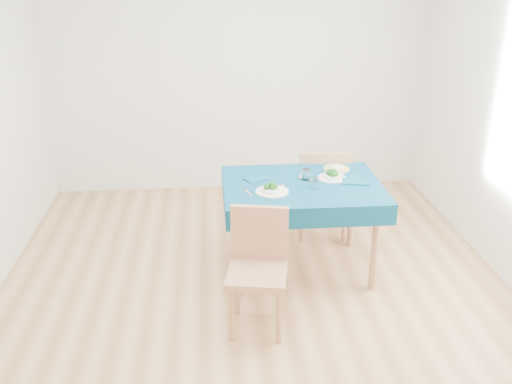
{
  "coord_description": "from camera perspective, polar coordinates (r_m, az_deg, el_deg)",
  "views": [
    {
      "loc": [
        -0.32,
        -3.76,
        2.4
      ],
      "look_at": [
        0.0,
        0.0,
        0.85
      ],
      "focal_mm": 40.0,
      "sensor_mm": 36.0,
      "label": 1
    }
  ],
  "objects": [
    {
      "name": "bowl_far",
      "position": [
        4.61,
        7.64,
        1.73
      ],
      "size": [
        0.23,
        0.23,
        0.07
      ],
      "primitive_type": null,
      "color": "white",
      "rests_on": "table"
    },
    {
      "name": "side_plate",
      "position": [
        4.83,
        8.04,
        2.32
      ],
      "size": [
        0.22,
        0.22,
        0.01
      ],
      "primitive_type": "cylinder",
      "color": "#A9C35F",
      "rests_on": "table"
    },
    {
      "name": "bowl_near",
      "position": [
        4.3,
        1.62,
        0.43
      ],
      "size": [
        0.25,
        0.25,
        0.08
      ],
      "primitive_type": null,
      "color": "white",
      "rests_on": "table"
    },
    {
      "name": "room_shell",
      "position": [
        3.91,
        0.0,
        6.75
      ],
      "size": [
        4.02,
        4.52,
        2.73
      ],
      "color": "#9C6F41",
      "rests_on": "ground"
    },
    {
      "name": "knife_near",
      "position": [
        4.37,
        2.89,
        0.28
      ],
      "size": [
        0.02,
        0.23,
        0.0
      ],
      "primitive_type": "cube",
      "rotation": [
        0.0,
        0.0,
        0.02
      ],
      "color": "silver",
      "rests_on": "table"
    },
    {
      "name": "chair_far",
      "position": [
        5.23,
        6.67,
        1.83
      ],
      "size": [
        0.51,
        0.55,
        1.16
      ],
      "primitive_type": "cube",
      "rotation": [
        0.0,
        0.0,
        3.06
      ],
      "color": "#A4714D",
      "rests_on": "ground"
    },
    {
      "name": "knife_far",
      "position": [
        4.65,
        10.41,
        1.29
      ],
      "size": [
        0.07,
        0.19,
        0.0
      ],
      "primitive_type": "cube",
      "rotation": [
        0.0,
        0.0,
        0.28
      ],
      "color": "silver",
      "rests_on": "table"
    },
    {
      "name": "tumbler_side",
      "position": [
        4.39,
        5.76,
        0.86
      ],
      "size": [
        0.07,
        0.07,
        0.08
      ],
      "primitive_type": "cylinder",
      "color": "white",
      "rests_on": "table"
    },
    {
      "name": "tumbler_center",
      "position": [
        4.56,
        5.03,
        1.77
      ],
      "size": [
        0.07,
        0.07,
        0.09
      ],
      "primitive_type": "cylinder",
      "color": "white",
      "rests_on": "table"
    },
    {
      "name": "chair_near",
      "position": [
        3.84,
        0.1,
        -7.36
      ],
      "size": [
        0.47,
        0.5,
        0.99
      ],
      "primitive_type": "cube",
      "rotation": [
        0.0,
        0.0,
        -0.18
      ],
      "color": "#A4714D",
      "rests_on": "ground"
    },
    {
      "name": "napkin_far",
      "position": [
        4.57,
        9.93,
        1.03
      ],
      "size": [
        0.23,
        0.18,
        0.01
      ],
      "primitive_type": "cube",
      "rotation": [
        0.0,
        0.0,
        -0.18
      ],
      "color": "navy",
      "rests_on": "table"
    },
    {
      "name": "fork_near",
      "position": [
        4.32,
        -0.86,
        0.01
      ],
      "size": [
        0.07,
        0.16,
        0.0
      ],
      "primitive_type": "cube",
      "rotation": [
        0.0,
        0.0,
        0.33
      ],
      "color": "silver",
      "rests_on": "table"
    },
    {
      "name": "napkin_near",
      "position": [
        4.56,
        0.02,
        1.32
      ],
      "size": [
        0.22,
        0.2,
        0.01
      ],
      "primitive_type": "cube",
      "rotation": [
        0.0,
        0.0,
        0.51
      ],
      "color": "navy",
      "rests_on": "table"
    },
    {
      "name": "bread_slice",
      "position": [
        4.83,
        8.05,
        2.45
      ],
      "size": [
        0.12,
        0.12,
        0.01
      ],
      "primitive_type": "cube",
      "rotation": [
        0.0,
        0.0,
        0.5
      ],
      "color": "beige",
      "rests_on": "side_plate"
    },
    {
      "name": "table",
      "position": [
        4.64,
        4.52,
        -3.54
      ],
      "size": [
        1.23,
        0.94,
        0.76
      ],
      "primitive_type": "cube",
      "color": "#073A55",
      "rests_on": "ground"
    },
    {
      "name": "fork_far",
      "position": [
        4.67,
        4.58,
        1.73
      ],
      "size": [
        0.07,
        0.19,
        0.0
      ],
      "primitive_type": "cube",
      "rotation": [
        0.0,
        0.0,
        -0.26
      ],
      "color": "silver",
      "rests_on": "table"
    }
  ]
}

